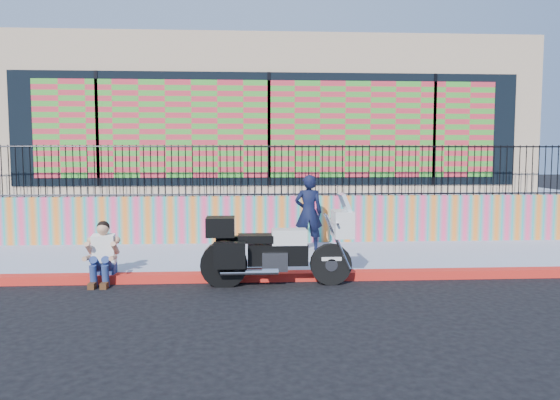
{
  "coord_description": "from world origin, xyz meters",
  "views": [
    {
      "loc": [
        -0.58,
        -9.55,
        2.28
      ],
      "look_at": [
        0.09,
        1.2,
        1.33
      ],
      "focal_mm": 35.0,
      "sensor_mm": 36.0,
      "label": 1
    }
  ],
  "objects": [
    {
      "name": "police_officer",
      "position": [
        0.77,
        2.14,
        0.97
      ],
      "size": [
        0.61,
        0.41,
        1.64
      ],
      "primitive_type": "imported",
      "rotation": [
        0.0,
        0.0,
        3.12
      ],
      "color": "black",
      "rests_on": "sidewalk"
    },
    {
      "name": "red_curb",
      "position": [
        0.0,
        0.0,
        0.07
      ],
      "size": [
        16.0,
        0.3,
        0.15
      ],
      "primitive_type": "cube",
      "color": "red",
      "rests_on": "ground"
    },
    {
      "name": "police_motorcycle",
      "position": [
        -0.09,
        -0.37,
        0.66
      ],
      "size": [
        2.54,
        0.84,
        1.58
      ],
      "color": "black",
      "rests_on": "ground"
    },
    {
      "name": "ground",
      "position": [
        0.0,
        0.0,
        0.0
      ],
      "size": [
        90.0,
        90.0,
        0.0
      ],
      "primitive_type": "plane",
      "color": "black",
      "rests_on": "ground"
    },
    {
      "name": "mural_wall",
      "position": [
        0.0,
        3.25,
        0.7
      ],
      "size": [
        16.0,
        0.2,
        1.1
      ],
      "primitive_type": "cube",
      "color": "#FE4276",
      "rests_on": "sidewalk"
    },
    {
      "name": "metal_fence",
      "position": [
        0.0,
        3.25,
        1.85
      ],
      "size": [
        15.8,
        0.04,
        1.2
      ],
      "primitive_type": null,
      "color": "black",
      "rests_on": "mural_wall"
    },
    {
      "name": "elevated_platform",
      "position": [
        0.0,
        8.35,
        0.62
      ],
      "size": [
        16.0,
        10.0,
        1.25
      ],
      "primitive_type": "cube",
      "color": "#969DB4",
      "rests_on": "ground"
    },
    {
      "name": "seated_man",
      "position": [
        -3.06,
        -0.12,
        0.45
      ],
      "size": [
        0.54,
        0.71,
        1.06
      ],
      "color": "navy",
      "rests_on": "ground"
    },
    {
      "name": "storefront_building",
      "position": [
        0.0,
        8.13,
        3.25
      ],
      "size": [
        14.0,
        8.06,
        4.0
      ],
      "color": "tan",
      "rests_on": "elevated_platform"
    },
    {
      "name": "sidewalk",
      "position": [
        0.0,
        1.65,
        0.07
      ],
      "size": [
        16.0,
        3.0,
        0.15
      ],
      "primitive_type": "cube",
      "color": "#969DB4",
      "rests_on": "ground"
    }
  ]
}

